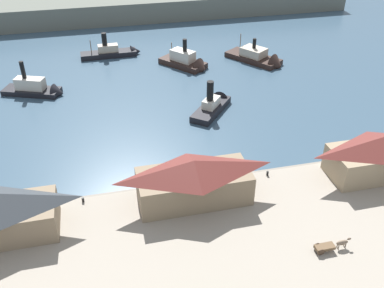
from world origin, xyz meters
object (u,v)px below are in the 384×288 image
at_px(horse_cart, 331,245).
at_px(mooring_post_center_east, 267,173).
at_px(ferry_outer_harbor, 188,62).
at_px(ferry_moored_east, 260,59).
at_px(ferry_near_quay, 214,104).
at_px(ferry_shed_central_terminal, 384,154).
at_px(ferry_mid_harbor, 38,89).
at_px(ferry_approaching_east, 115,52).
at_px(ferry_shed_east_terminal, 194,180).
at_px(mooring_post_west, 83,200).

height_order(horse_cart, mooring_post_center_east, horse_cart).
height_order(horse_cart, ferry_outer_harbor, ferry_outer_harbor).
bearing_deg(ferry_moored_east, ferry_near_quay, -130.56).
bearing_deg(mooring_post_center_east, ferry_near_quay, 94.15).
bearing_deg(ferry_shed_central_terminal, ferry_near_quay, 124.47).
distance_m(ferry_shed_central_terminal, ferry_mid_harbor, 86.72).
bearing_deg(horse_cart, ferry_mid_harbor, 124.55).
height_order(ferry_moored_east, ferry_approaching_east, ferry_approaching_east).
distance_m(ferry_shed_central_terminal, ferry_near_quay, 42.40).
xyz_separation_m(ferry_shed_east_terminal, horse_cart, (17.99, -16.91, -3.37)).
bearing_deg(mooring_post_west, ferry_near_quay, 42.62).
bearing_deg(ferry_mid_harbor, ferry_shed_east_terminal, -60.33).
bearing_deg(horse_cart, mooring_post_center_east, 96.68).
height_order(mooring_post_center_east, ferry_outer_harbor, ferry_outer_harbor).
bearing_deg(ferry_shed_east_terminal, horse_cart, -43.22).
height_order(horse_cart, ferry_moored_east, ferry_moored_east).
relative_size(ferry_shed_east_terminal, mooring_post_center_east, 22.52).
bearing_deg(ferry_shed_central_terminal, horse_cart, -139.84).
relative_size(ferry_moored_east, ferry_mid_harbor, 1.13).
relative_size(ferry_shed_central_terminal, mooring_post_center_east, 23.39).
bearing_deg(ferry_mid_harbor, ferry_near_quay, -23.74).
xyz_separation_m(ferry_moored_east, ferry_near_quay, (-22.48, -26.27, 0.13)).
xyz_separation_m(ferry_shed_east_terminal, ferry_mid_harbor, (-30.42, 53.41, -3.99)).
bearing_deg(ferry_approaching_east, ferry_outer_harbor, -34.81).
xyz_separation_m(mooring_post_west, ferry_approaching_east, (11.63, 72.81, -0.28)).
bearing_deg(ferry_mid_harbor, ferry_shed_central_terminal, -38.61).
xyz_separation_m(horse_cart, ferry_outer_harbor, (-5.02, 78.99, -0.52)).
distance_m(mooring_post_center_east, ferry_moored_east, 60.40).
relative_size(ferry_shed_east_terminal, ferry_outer_harbor, 1.25).
relative_size(mooring_post_west, ferry_mid_harbor, 0.05).
relative_size(horse_cart, mooring_post_west, 6.62).
xyz_separation_m(mooring_post_west, ferry_outer_harbor, (32.55, 58.27, -0.05)).
bearing_deg(ferry_shed_east_terminal, ferry_mid_harbor, 119.67).
bearing_deg(mooring_post_center_east, mooring_post_west, 179.51).
height_order(mooring_post_center_east, ferry_near_quay, ferry_near_quay).
height_order(mooring_post_west, ferry_approaching_east, ferry_approaching_east).
relative_size(mooring_post_west, ferry_outer_harbor, 0.06).
distance_m(horse_cart, mooring_post_west, 42.91).
height_order(ferry_moored_east, ferry_outer_harbor, ferry_outer_harbor).
distance_m(ferry_mid_harbor, ferry_outer_harbor, 44.25).
bearing_deg(ferry_mid_harbor, mooring_post_center_east, -47.31).
height_order(mooring_post_west, ferry_moored_east, ferry_moored_east).
bearing_deg(ferry_near_quay, ferry_approaching_east, 116.66).
relative_size(ferry_shed_central_terminal, mooring_post_west, 23.39).
bearing_deg(mooring_post_west, horse_cart, -28.88).
distance_m(mooring_post_west, ferry_near_quay, 44.79).
bearing_deg(ferry_shed_central_terminal, ferry_shed_east_terminal, 179.01).
bearing_deg(ferry_shed_east_terminal, ferry_approaching_east, 95.92).
bearing_deg(ferry_near_quay, horse_cart, -84.84).
distance_m(ferry_shed_east_terminal, ferry_approaching_east, 77.15).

